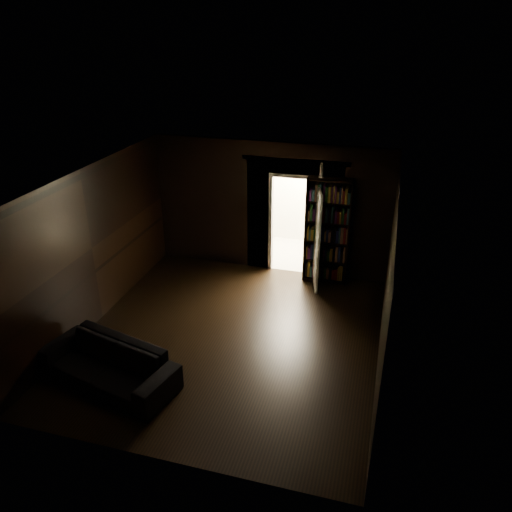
{
  "coord_description": "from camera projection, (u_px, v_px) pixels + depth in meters",
  "views": [
    {
      "loc": [
        2.36,
        -6.8,
        5.03
      ],
      "look_at": [
        0.21,
        0.9,
        1.18
      ],
      "focal_mm": 35.0,
      "sensor_mm": 36.0,
      "label": 1
    }
  ],
  "objects": [
    {
      "name": "sofa",
      "position": [
        108.0,
        359.0,
        7.44
      ],
      "size": [
        2.32,
        1.42,
        0.83
      ],
      "primitive_type": "imported",
      "rotation": [
        0.0,
        0.0,
        -0.24
      ],
      "color": "black",
      "rests_on": "ground"
    },
    {
      "name": "ground",
      "position": [
        230.0,
        337.0,
        8.66
      ],
      "size": [
        5.5,
        5.5,
        0.0
      ],
      "primitive_type": "plane",
      "color": "black",
      "rests_on": "ground"
    },
    {
      "name": "bookshelf",
      "position": [
        327.0,
        231.0,
        10.09
      ],
      "size": [
        0.95,
        0.5,
        2.2
      ],
      "primitive_type": "cube",
      "rotation": [
        0.0,
        0.0,
        0.21
      ],
      "color": "black",
      "rests_on": "ground"
    },
    {
      "name": "figurine",
      "position": [
        321.0,
        170.0,
        9.63
      ],
      "size": [
        0.1,
        0.1,
        0.29
      ],
      "primitive_type": "cube",
      "rotation": [
        0.0,
        0.0,
        -0.02
      ],
      "color": "silver",
      "rests_on": "bookshelf"
    },
    {
      "name": "refrigerator",
      "position": [
        329.0,
        218.0,
        11.53
      ],
      "size": [
        0.84,
        0.79,
        1.65
      ],
      "primitive_type": "cube",
      "rotation": [
        0.0,
        0.0,
        -0.16
      ],
      "color": "white",
      "rests_on": "ground"
    },
    {
      "name": "kitchen_alcove",
      "position": [
        303.0,
        202.0,
        11.37
      ],
      "size": [
        2.2,
        1.8,
        2.6
      ],
      "color": "beige",
      "rests_on": "ground"
    },
    {
      "name": "room_walls",
      "position": [
        247.0,
        225.0,
        8.86
      ],
      "size": [
        5.02,
        5.61,
        2.84
      ],
      "color": "black",
      "rests_on": "ground"
    },
    {
      "name": "door",
      "position": [
        317.0,
        238.0,
        9.96
      ],
      "size": [
        0.26,
        0.83,
        2.05
      ],
      "primitive_type": "cube",
      "rotation": [
        0.0,
        0.0,
        1.83
      ],
      "color": "white",
      "rests_on": "ground"
    },
    {
      "name": "bottles",
      "position": [
        328.0,
        179.0,
        11.06
      ],
      "size": [
        0.58,
        0.23,
        0.24
      ],
      "primitive_type": "cube",
      "rotation": [
        0.0,
        0.0,
        -0.27
      ],
      "color": "black",
      "rests_on": "refrigerator"
    }
  ]
}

